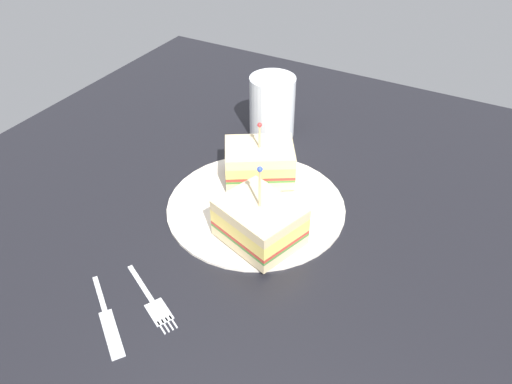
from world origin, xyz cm
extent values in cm
cube|color=black|center=(0.00, 0.00, -1.00)|extent=(100.58, 100.58, 2.00)
cylinder|color=silver|center=(0.00, 0.00, 0.41)|extent=(26.14, 26.14, 0.82)
cube|color=beige|center=(4.04, -6.35, 1.53)|extent=(12.36, 11.03, 1.43)
cube|color=#478438|center=(4.04, -6.35, 2.45)|extent=(12.36, 11.03, 0.40)
cube|color=red|center=(4.04, -6.35, 2.90)|extent=(12.36, 11.03, 0.50)
cube|color=#F4D666|center=(4.04, -6.35, 4.11)|extent=(12.36, 11.03, 1.93)
cube|color=beige|center=(4.04, -6.35, 5.78)|extent=(12.36, 11.03, 1.43)
cylinder|color=tan|center=(4.04, -6.35, 8.99)|extent=(0.30, 0.30, 6.40)
sphere|color=blue|center=(4.04, -6.35, 12.19)|extent=(0.70, 0.70, 0.70)
cube|color=beige|center=(-2.69, 5.97, 1.57)|extent=(12.85, 11.97, 1.49)
cube|color=#478438|center=(-2.69, 5.97, 2.51)|extent=(12.85, 11.97, 0.40)
cube|color=red|center=(-2.69, 5.97, 2.96)|extent=(12.85, 11.97, 0.50)
cube|color=#F4D666|center=(-2.69, 5.97, 3.99)|extent=(12.85, 11.97, 1.57)
cube|color=beige|center=(-2.69, 5.97, 5.52)|extent=(12.85, 11.97, 1.49)
cylinder|color=tan|center=(-2.69, 5.97, 7.82)|extent=(0.30, 0.30, 4.59)
sphere|color=red|center=(-2.69, 5.97, 10.11)|extent=(0.70, 0.70, 0.70)
cylinder|color=#B74C33|center=(-7.51, 19.40, 3.31)|extent=(6.95, 6.95, 6.61)
cylinder|color=white|center=(-7.51, 19.40, 5.44)|extent=(7.89, 7.89, 10.87)
cube|color=silver|center=(-5.31, -19.99, 0.18)|extent=(6.47, 3.74, 0.35)
cube|color=silver|center=(-0.62, -22.41, 0.18)|extent=(4.21, 3.61, 0.35)
cube|color=silver|center=(0.99, -24.09, 0.18)|extent=(1.86, 1.08, 0.35)
cube|color=silver|center=(1.22, -23.65, 0.18)|extent=(1.86, 1.08, 0.35)
cube|color=silver|center=(1.45, -23.20, 0.18)|extent=(1.86, 1.08, 0.35)
cube|color=silver|center=(1.68, -22.76, 0.18)|extent=(1.86, 1.08, 0.35)
cube|color=silver|center=(-7.95, -24.17, 0.18)|extent=(6.50, 4.90, 0.35)
cube|color=silver|center=(-3.41, -27.43, 0.18)|extent=(6.56, 5.30, 0.24)
camera|label=1|loc=(27.47, -49.78, 47.32)|focal=35.19mm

